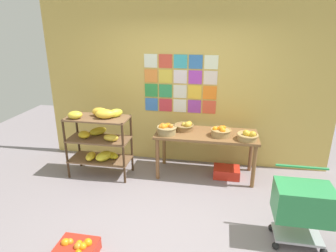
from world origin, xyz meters
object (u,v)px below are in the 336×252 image
display_table (206,138)px  orange_crate_foreground (77,249)px  fruit_basket_back_left (248,136)px  fruit_basket_back_right (221,131)px  produce_crate_under_table (226,172)px  fruit_basket_right (185,126)px  fruit_basket_left (166,129)px  shopping_cart (302,204)px  banana_shelf_unit (99,136)px

display_table → orange_crate_foreground: 2.48m
display_table → fruit_basket_back_left: fruit_basket_back_left is taller
fruit_basket_back_right → produce_crate_under_table: bearing=25.2°
display_table → fruit_basket_right: (-0.36, 0.08, 0.15)m
fruit_basket_left → shopping_cart: 2.20m
fruit_basket_right → fruit_basket_back_left: fruit_basket_right is taller
fruit_basket_back_left → orange_crate_foreground: bearing=-134.4°
fruit_basket_back_right → shopping_cart: (0.92, -1.34, -0.30)m
display_table → shopping_cart: bearing=-51.1°
fruit_basket_back_left → fruit_basket_left: bearing=178.8°
shopping_cart → produce_crate_under_table: bearing=107.9°
fruit_basket_right → orange_crate_foreground: size_ratio=0.75×
fruit_basket_left → produce_crate_under_table: size_ratio=0.75×
fruit_basket_left → fruit_basket_right: fruit_basket_left is taller
shopping_cart → fruit_basket_left: bearing=132.9°
banana_shelf_unit → produce_crate_under_table: size_ratio=2.72×
fruit_basket_left → fruit_basket_back_right: 0.85m
banana_shelf_unit → fruit_basket_left: 1.08m
fruit_basket_back_left → produce_crate_under_table: 0.79m
display_table → produce_crate_under_table: 0.67m
fruit_basket_back_right → produce_crate_under_table: (0.14, 0.06, -0.73)m
fruit_basket_left → shopping_cart: (1.77, -1.27, -0.31)m
fruit_basket_left → produce_crate_under_table: fruit_basket_left is taller
banana_shelf_unit → display_table: 1.71m
fruit_basket_right → produce_crate_under_table: size_ratio=0.76×
fruit_basket_left → produce_crate_under_table: bearing=7.9°
fruit_basket_left → produce_crate_under_table: (0.98, 0.14, -0.74)m
fruit_basket_left → shopping_cart: fruit_basket_left is taller
fruit_basket_back_left → shopping_cart: size_ratio=0.37×
display_table → fruit_basket_left: (-0.62, -0.15, 0.17)m
fruit_basket_right → orange_crate_foreground: 2.44m
display_table → fruit_basket_back_left: 0.66m
fruit_basket_right → produce_crate_under_table: (0.72, -0.09, -0.72)m
orange_crate_foreground → shopping_cart: (2.39, 0.66, 0.42)m
banana_shelf_unit → fruit_basket_right: (1.32, 0.38, 0.11)m
display_table → fruit_basket_back_right: size_ratio=5.09×
fruit_basket_back_right → orange_crate_foreground: size_ratio=0.74×
banana_shelf_unit → fruit_basket_left: (1.06, 0.15, 0.13)m
fruit_basket_back_right → orange_crate_foreground: fruit_basket_back_right is taller
display_table → fruit_basket_left: fruit_basket_left is taller
display_table → orange_crate_foreground: display_table is taller
fruit_basket_left → fruit_basket_back_left: bearing=-1.2°
fruit_basket_left → shopping_cart: bearing=-35.7°
produce_crate_under_table → fruit_basket_right: bearing=172.5°
banana_shelf_unit → fruit_basket_back_right: size_ratio=3.61×
banana_shelf_unit → shopping_cart: size_ratio=1.32×
fruit_basket_back_right → fruit_basket_back_left: size_ratio=0.99×
fruit_basket_back_left → orange_crate_foreground: fruit_basket_back_left is taller
fruit_basket_right → shopping_cart: fruit_basket_right is taller
orange_crate_foreground → shopping_cart: shopping_cart is taller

